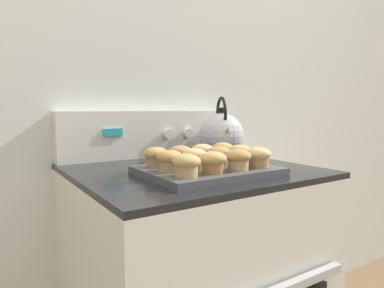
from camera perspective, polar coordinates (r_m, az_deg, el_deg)
wall_back at (r=1.42m, az=-8.23°, el=10.45°), size 8.00×0.05×2.40m
control_panel at (r=1.37m, az=-7.11°, el=1.67°), size 0.71×0.07×0.18m
muffin_pan at (r=1.01m, az=2.60°, el=-4.46°), size 0.38×0.29×0.02m
muffin_r0_c0 at (r=0.86m, az=-0.95°, el=-3.42°), size 0.07×0.07×0.06m
muffin_r0_c1 at (r=0.91m, az=3.52°, el=-2.89°), size 0.07×0.07×0.06m
muffin_r0_c2 at (r=0.96m, az=7.69°, el=-2.48°), size 0.07×0.07×0.06m
muffin_r0_c3 at (r=1.02m, az=11.02°, el=-2.06°), size 0.07×0.07×0.06m
muffin_r1_c0 at (r=0.93m, az=-3.73°, el=-2.68°), size 0.07×0.07×0.06m
muffin_r1_c1 at (r=0.98m, az=0.44°, el=-2.28°), size 0.07×0.07×0.06m
muffin_r1_c2 at (r=1.03m, az=4.48°, el=-1.89°), size 0.07×0.07×0.06m
muffin_r1_c3 at (r=1.08m, az=7.96°, el=-1.56°), size 0.07×0.07×0.06m
muffin_r2_c0 at (r=1.01m, az=-6.02°, el=-2.04°), size 0.07×0.07×0.06m
muffin_r2_c1 at (r=1.05m, az=-1.98°, el=-1.72°), size 0.07×0.07×0.06m
muffin_r2_c2 at (r=1.09m, az=1.78°, el=-1.38°), size 0.07×0.07×0.06m
muffin_r2_c3 at (r=1.14m, az=5.11°, el=-1.09°), size 0.07×0.07×0.06m
tea_kettle at (r=1.34m, az=4.89°, el=1.60°), size 0.18×0.20×0.24m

